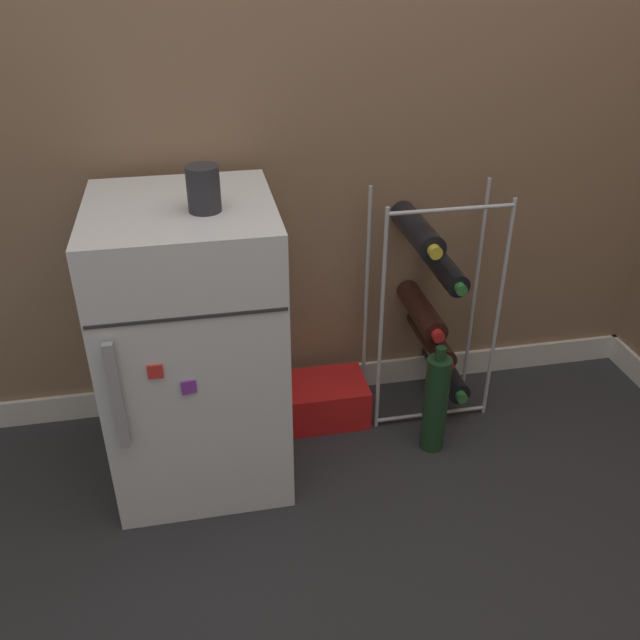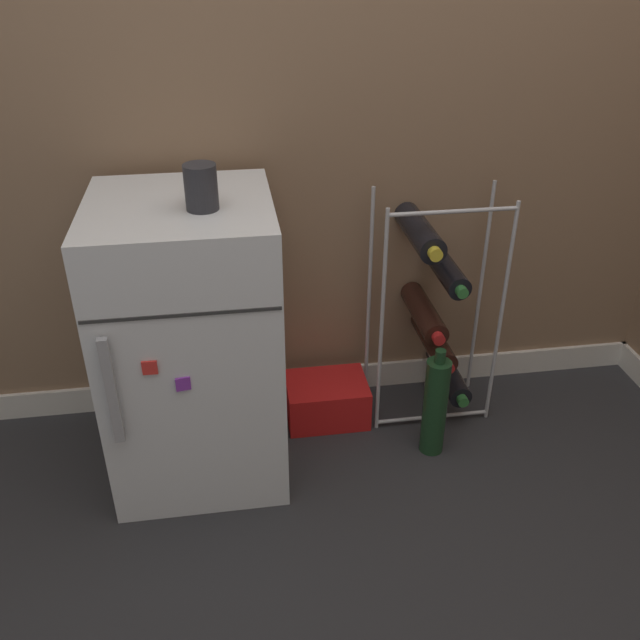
% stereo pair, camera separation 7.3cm
% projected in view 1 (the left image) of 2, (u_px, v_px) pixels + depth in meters
% --- Properties ---
extents(ground_plane, '(14.00, 14.00, 0.00)m').
position_uv_depth(ground_plane, '(403.00, 506.00, 1.88)').
color(ground_plane, '#28282B').
extents(mini_fridge, '(0.47, 0.51, 0.81)m').
position_uv_depth(mini_fridge, '(194.00, 346.00, 1.85)').
color(mini_fridge, silver).
rests_on(mini_fridge, ground_plane).
extents(wine_rack, '(0.38, 0.31, 0.75)m').
position_uv_depth(wine_rack, '(431.00, 304.00, 2.10)').
color(wine_rack, '#B2B2B7').
rests_on(wine_rack, ground_plane).
extents(soda_box, '(0.26, 0.19, 0.14)m').
position_uv_depth(soda_box, '(326.00, 399.00, 2.20)').
color(soda_box, red).
rests_on(soda_box, ground_plane).
extents(fridge_top_cup, '(0.08, 0.08, 0.11)m').
position_uv_depth(fridge_top_cup, '(203.00, 189.00, 1.58)').
color(fridge_top_cup, '#28282D').
rests_on(fridge_top_cup, mini_fridge).
extents(loose_bottle_floor, '(0.07, 0.07, 0.36)m').
position_uv_depth(loose_bottle_floor, '(435.00, 403.00, 2.02)').
color(loose_bottle_floor, '#19381E').
rests_on(loose_bottle_floor, ground_plane).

